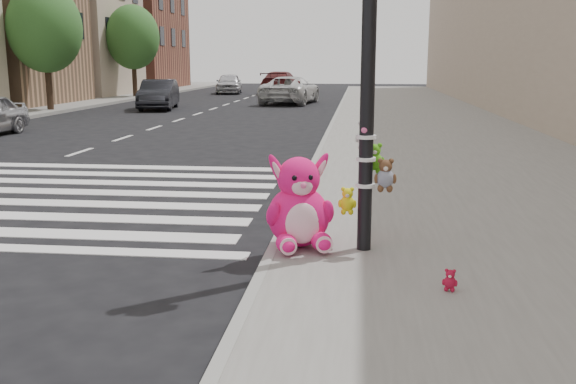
% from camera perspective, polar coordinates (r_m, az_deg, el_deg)
% --- Properties ---
extents(ground, '(120.00, 120.00, 0.00)m').
position_cam_1_polar(ground, '(6.35, -17.77, -9.94)').
color(ground, black).
rests_on(ground, ground).
extents(sidewalk_near, '(7.00, 80.00, 0.14)m').
position_cam_1_polar(sidewalk_near, '(15.72, 15.42, 3.13)').
color(sidewalk_near, slate).
rests_on(sidewalk_near, ground).
extents(curb_edge, '(0.12, 80.00, 0.15)m').
position_cam_1_polar(curb_edge, '(15.56, 2.75, 3.45)').
color(curb_edge, gray).
rests_on(curb_edge, ground).
extents(bld_far_c, '(6.00, 8.00, 8.00)m').
position_cam_1_polar(bld_far_c, '(36.22, -24.15, 13.35)').
color(bld_far_c, '#9B7352').
rests_on(bld_far_c, ground).
extents(bld_far_d, '(6.00, 8.00, 10.00)m').
position_cam_1_polar(bld_far_d, '(44.29, -18.23, 14.57)').
color(bld_far_d, tan).
rests_on(bld_far_d, ground).
extents(bld_far_e, '(6.00, 10.00, 9.00)m').
position_cam_1_polar(bld_far_e, '(54.48, -13.31, 13.64)').
color(bld_far_e, brown).
rests_on(bld_far_e, ground).
extents(signal_pole, '(0.66, 0.48, 4.00)m').
position_cam_1_polar(signal_pole, '(7.19, 7.20, 8.20)').
color(signal_pole, black).
rests_on(signal_pole, sidewalk_near).
extents(tree_far_b, '(3.20, 3.20, 5.44)m').
position_cam_1_polar(tree_far_b, '(30.65, -20.81, 13.44)').
color(tree_far_b, '#382619').
rests_on(tree_far_b, sidewalk_far).
extents(tree_far_c, '(3.20, 3.20, 5.44)m').
position_cam_1_polar(tree_far_c, '(40.77, -13.64, 13.21)').
color(tree_far_c, '#382619').
rests_on(tree_far_c, sidewalk_far).
extents(pink_bunny, '(0.89, 0.97, 1.12)m').
position_cam_1_polar(pink_bunny, '(7.39, 0.99, -1.50)').
color(pink_bunny, '#FF1577').
rests_on(pink_bunny, sidewalk_near).
extents(red_teddy, '(0.17, 0.13, 0.22)m').
position_cam_1_polar(red_teddy, '(6.27, 14.20, -7.60)').
color(red_teddy, '#AA112E').
rests_on(red_teddy, sidewalk_near).
extents(car_dark_far, '(2.17, 4.44, 1.40)m').
position_cam_1_polar(car_dark_far, '(31.33, -11.43, 8.50)').
color(car_dark_far, black).
rests_on(car_dark_far, ground).
extents(car_white_near, '(3.02, 5.47, 1.45)m').
position_cam_1_polar(car_white_near, '(34.71, 0.21, 9.04)').
color(car_white_near, silver).
rests_on(car_white_near, ground).
extents(car_maroon_near, '(2.53, 5.42, 1.53)m').
position_cam_1_polar(car_maroon_near, '(45.82, -0.63, 9.71)').
color(car_maroon_near, '#571819').
rests_on(car_maroon_near, ground).
extents(car_silver_deep, '(2.21, 4.34, 1.42)m').
position_cam_1_polar(car_silver_deep, '(45.80, -5.27, 9.59)').
color(car_silver_deep, silver).
rests_on(car_silver_deep, ground).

